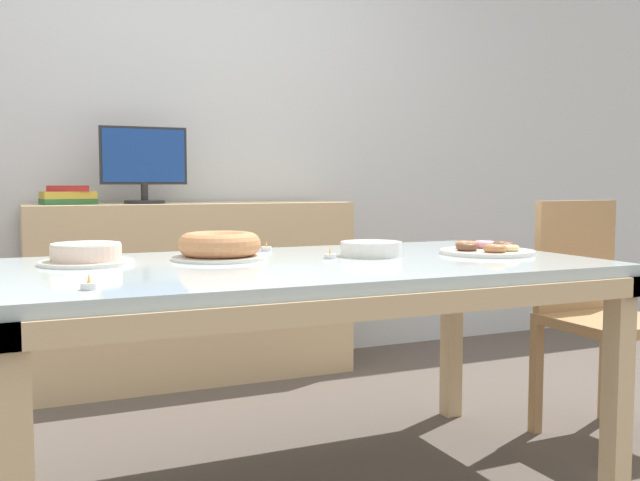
{
  "coord_description": "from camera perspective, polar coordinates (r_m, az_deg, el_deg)",
  "views": [
    {
      "loc": [
        -0.88,
        -2.09,
        1.01
      ],
      "look_at": [
        0.08,
        0.06,
        0.82
      ],
      "focal_mm": 40.0,
      "sensor_mm": 36.0,
      "label": 1
    }
  ],
  "objects": [
    {
      "name": "cake_golden_bundt",
      "position": [
        2.36,
        -8.03,
        -0.47
      ],
      "size": [
        0.31,
        0.31,
        0.09
      ],
      "color": "silver",
      "rests_on": "dining_table"
    },
    {
      "name": "computer_monitor",
      "position": [
        3.64,
        -13.9,
        5.88
      ],
      "size": [
        0.42,
        0.2,
        0.38
      ],
      "color": "#262628",
      "rests_on": "sideboard"
    },
    {
      "name": "pastry_platter",
      "position": [
        2.59,
        13.21,
        -0.72
      ],
      "size": [
        0.33,
        0.33,
        0.04
      ],
      "color": "silver",
      "rests_on": "dining_table"
    },
    {
      "name": "cake_chocolate_round",
      "position": [
        2.31,
        -18.19,
        -1.1
      ],
      "size": [
        0.28,
        0.28,
        0.07
      ],
      "color": "silver",
      "rests_on": "dining_table"
    },
    {
      "name": "chair",
      "position": [
        3.04,
        21.17,
        -4.91
      ],
      "size": [
        0.42,
        0.42,
        0.94
      ],
      "color": "tan",
      "rests_on": "ground"
    },
    {
      "name": "dining_table",
      "position": [
        2.29,
        -1.07,
        -3.68
      ],
      "size": [
        1.87,
        1.04,
        0.76
      ],
      "color": "silver",
      "rests_on": "ground"
    },
    {
      "name": "book_stack",
      "position": [
        3.59,
        -19.52,
        3.42
      ],
      "size": [
        0.26,
        0.2,
        0.09
      ],
      "color": "#2D6638",
      "rests_on": "sideboard"
    },
    {
      "name": "tealight_centre",
      "position": [
        2.36,
        0.8,
        -1.22
      ],
      "size": [
        0.04,
        0.04,
        0.04
      ],
      "color": "silver",
      "rests_on": "dining_table"
    },
    {
      "name": "tealight_left_edge",
      "position": [
        1.76,
        -17.99,
        -3.44
      ],
      "size": [
        0.04,
        0.04,
        0.04
      ],
      "color": "silver",
      "rests_on": "dining_table"
    },
    {
      "name": "sideboard",
      "position": [
        3.73,
        -10.06,
        -4.02
      ],
      "size": [
        1.62,
        0.44,
        0.91
      ],
      "color": "#D1B284",
      "rests_on": "ground"
    },
    {
      "name": "plate_stack",
      "position": [
        2.45,
        4.1,
        -0.67
      ],
      "size": [
        0.21,
        0.21,
        0.05
      ],
      "color": "silver",
      "rests_on": "dining_table"
    },
    {
      "name": "tealight_right_edge",
      "position": [
        2.63,
        -4.26,
        -0.62
      ],
      "size": [
        0.04,
        0.04,
        0.04
      ],
      "color": "silver",
      "rests_on": "dining_table"
    },
    {
      "name": "wall_back",
      "position": [
        3.99,
        -11.29,
        8.69
      ],
      "size": [
        8.0,
        0.1,
        2.6
      ],
      "primitive_type": "cube",
      "color": "silver",
      "rests_on": "ground"
    },
    {
      "name": "tealight_near_cakes",
      "position": [
        2.68,
        2.21,
        -0.52
      ],
      "size": [
        0.04,
        0.04,
        0.04
      ],
      "color": "silver",
      "rests_on": "dining_table"
    }
  ]
}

